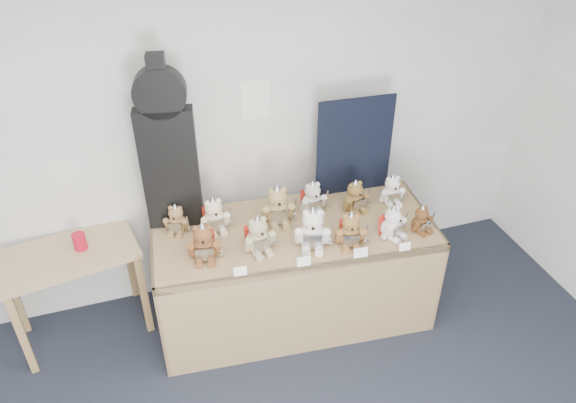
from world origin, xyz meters
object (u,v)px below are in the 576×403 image
object	(u,v)px
teddy_front_far_left	(204,243)
teddy_front_end	(422,220)
side_table	(71,266)
teddy_back_centre_right	(313,199)
guitar_case	(167,148)
teddy_back_right	(355,197)
teddy_front_left	(258,236)
teddy_back_left	(214,216)
teddy_back_far_left	(176,220)
teddy_front_far_right	(393,224)
teddy_front_right	(350,231)
red_cup	(80,241)
teddy_back_centre_left	(278,207)
teddy_front_centre	(313,230)
teddy_back_end	(392,191)
display_table	(297,255)

from	to	relation	value
teddy_front_far_left	teddy_front_end	distance (m)	1.51
side_table	teddy_back_centre_right	world-z (taller)	teddy_back_centre_right
guitar_case	teddy_back_right	world-z (taller)	guitar_case
teddy_front_left	teddy_back_left	world-z (taller)	teddy_front_left
teddy_back_right	teddy_back_far_left	world-z (taller)	teddy_back_right
guitar_case	teddy_front_far_right	xyz separation A→B (m)	(1.39, -0.62, -0.50)
teddy_front_far_left	teddy_back_right	world-z (taller)	teddy_front_far_left
teddy_back_left	teddy_front_right	bearing A→B (deg)	-30.97
teddy_front_far_left	teddy_front_right	size ratio (longest dim) A/B	1.06
teddy_front_end	teddy_back_right	world-z (taller)	teddy_back_right
red_cup	teddy_front_end	size ratio (longest dim) A/B	0.55
red_cup	teddy_back_centre_left	distance (m)	1.39
teddy_front_far_left	teddy_back_far_left	size ratio (longest dim) A/B	1.25
guitar_case	teddy_back_far_left	bearing A→B (deg)	-87.35
teddy_front_centre	teddy_front_far_right	size ratio (longest dim) A/B	1.23
teddy_back_centre_left	teddy_back_end	bearing A→B (deg)	4.21
side_table	teddy_back_centre_left	distance (m)	1.51
teddy_back_left	teddy_back_centre_right	world-z (taller)	teddy_back_left
teddy_back_end	teddy_back_right	bearing A→B (deg)	-177.19
red_cup	teddy_back_far_left	bearing A→B (deg)	-8.99
teddy_back_far_left	teddy_back_right	bearing A→B (deg)	16.64
teddy_back_left	teddy_back_centre_right	bearing A→B (deg)	-3.10
teddy_front_left	teddy_front_right	xyz separation A→B (m)	(0.61, -0.13, -0.01)
teddy_front_right	teddy_back_centre_left	bearing A→B (deg)	149.62
teddy_front_right	teddy_back_centre_right	world-z (taller)	teddy_front_right
teddy_back_right	teddy_back_centre_right	bearing A→B (deg)	154.40
teddy_front_far_left	teddy_front_left	bearing A→B (deg)	5.94
side_table	teddy_back_centre_left	world-z (taller)	teddy_back_centre_left
teddy_front_right	teddy_front_centre	bearing A→B (deg)	-178.99
teddy_back_centre_right	teddy_back_far_left	distance (m)	0.99
guitar_case	teddy_back_centre_right	distance (m)	1.10
teddy_front_right	teddy_back_centre_left	size ratio (longest dim) A/B	0.87
teddy_front_right	teddy_back_end	bearing A→B (deg)	51.61
red_cup	teddy_back_centre_right	bearing A→B (deg)	-5.89
teddy_front_centre	teddy_front_far_left	bearing A→B (deg)	-169.43
teddy_back_right	red_cup	bearing A→B (deg)	161.75
display_table	teddy_back_left	distance (m)	0.65
teddy_front_end	red_cup	bearing A→B (deg)	151.26
teddy_front_centre	teddy_front_right	size ratio (longest dim) A/B	1.17
guitar_case	teddy_front_far_left	xyz separation A→B (m)	(0.11, -0.45, -0.49)
red_cup	teddy_front_centre	xyz separation A→B (m)	(1.51, -0.55, 0.14)
guitar_case	teddy_front_centre	size ratio (longest dim) A/B	3.76
teddy_front_end	teddy_back_right	bearing A→B (deg)	118.52
teddy_back_right	teddy_front_far_left	bearing A→B (deg)	178.84
teddy_back_left	teddy_back_right	size ratio (longest dim) A/B	1.07
side_table	teddy_back_right	bearing A→B (deg)	-15.99
guitar_case	teddy_back_left	xyz separation A→B (m)	(0.24, -0.17, -0.50)
teddy_front_right	teddy_back_left	distance (m)	0.95
teddy_back_centre_right	teddy_front_left	bearing A→B (deg)	-152.27
teddy_back_centre_left	teddy_back_left	bearing A→B (deg)	-179.59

